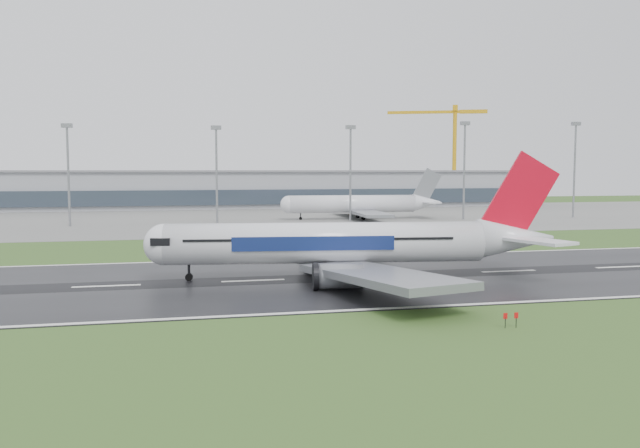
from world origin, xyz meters
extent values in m
plane|color=#2E4F1C|center=(0.00, 0.00, 0.00)|extent=(520.00, 520.00, 0.00)
cube|color=black|center=(0.00, 0.00, 0.05)|extent=(400.00, 45.00, 0.10)
cube|color=slate|center=(0.00, 125.00, 0.04)|extent=(400.00, 130.00, 0.08)
cube|color=gray|center=(0.00, 185.00, 7.50)|extent=(240.00, 36.00, 15.00)
cylinder|color=gray|center=(-60.23, 100.00, 13.79)|extent=(0.64, 0.64, 27.58)
cylinder|color=gray|center=(-19.24, 100.00, 13.79)|extent=(0.64, 0.64, 27.59)
cylinder|color=gray|center=(21.37, 100.00, 14.14)|extent=(0.64, 0.64, 28.29)
cylinder|color=gray|center=(58.96, 100.00, 15.02)|extent=(0.64, 0.64, 30.05)
cylinder|color=gray|center=(98.47, 100.00, 15.26)|extent=(0.64, 0.64, 30.52)
camera|label=1|loc=(-30.14, -90.49, 15.83)|focal=36.02mm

